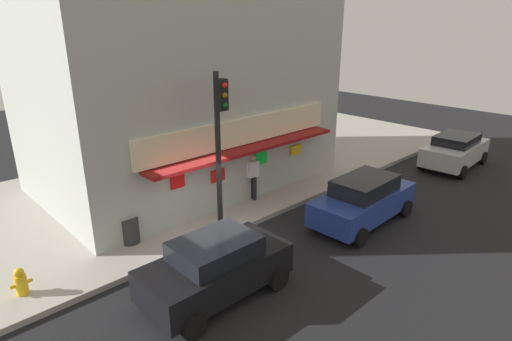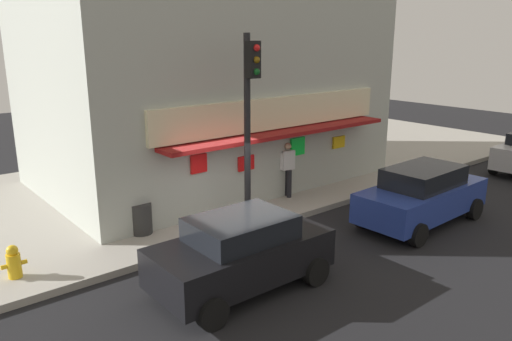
{
  "view_description": "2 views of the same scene",
  "coord_description": "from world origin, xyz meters",
  "px_view_note": "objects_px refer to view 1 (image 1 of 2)",
  "views": [
    {
      "loc": [
        -7.37,
        -9.76,
        6.89
      ],
      "look_at": [
        2.23,
        0.35,
        1.89
      ],
      "focal_mm": 29.66,
      "sensor_mm": 36.0,
      "label": 1
    },
    {
      "loc": [
        -7.64,
        -10.04,
        5.36
      ],
      "look_at": [
        1.06,
        0.56,
        1.62
      ],
      "focal_mm": 35.04,
      "sensor_mm": 36.0,
      "label": 2
    }
  ],
  "objects_px": {
    "potted_plant_by_doorway": "(208,194)",
    "parked_car_black": "(216,267)",
    "fire_hydrant": "(21,282)",
    "parked_car_silver": "(455,150)",
    "parked_car_blue": "(364,200)",
    "pedestrian": "(253,175)",
    "trash_can": "(130,230)",
    "traffic_light": "(220,133)"
  },
  "relations": [
    {
      "from": "traffic_light",
      "to": "fire_hydrant",
      "type": "height_order",
      "value": "traffic_light"
    },
    {
      "from": "fire_hydrant",
      "to": "potted_plant_by_doorway",
      "type": "bearing_deg",
      "value": 9.13
    },
    {
      "from": "traffic_light",
      "to": "parked_car_silver",
      "type": "relative_size",
      "value": 1.23
    },
    {
      "from": "trash_can",
      "to": "parked_car_black",
      "type": "relative_size",
      "value": 0.21
    },
    {
      "from": "trash_can",
      "to": "potted_plant_by_doorway",
      "type": "bearing_deg",
      "value": 8.91
    },
    {
      "from": "fire_hydrant",
      "to": "trash_can",
      "type": "height_order",
      "value": "trash_can"
    },
    {
      "from": "pedestrian",
      "to": "parked_car_black",
      "type": "relative_size",
      "value": 0.46
    },
    {
      "from": "traffic_light",
      "to": "parked_car_silver",
      "type": "distance_m",
      "value": 13.15
    },
    {
      "from": "fire_hydrant",
      "to": "pedestrian",
      "type": "height_order",
      "value": "pedestrian"
    },
    {
      "from": "trash_can",
      "to": "traffic_light",
      "type": "bearing_deg",
      "value": -25.1
    },
    {
      "from": "traffic_light",
      "to": "parked_car_black",
      "type": "bearing_deg",
      "value": -131.79
    },
    {
      "from": "fire_hydrant",
      "to": "parked_car_silver",
      "type": "bearing_deg",
      "value": -9.75
    },
    {
      "from": "trash_can",
      "to": "parked_car_silver",
      "type": "xyz_separation_m",
      "value": [
        15.35,
        -3.76,
        0.25
      ]
    },
    {
      "from": "trash_can",
      "to": "potted_plant_by_doorway",
      "type": "relative_size",
      "value": 0.99
    },
    {
      "from": "traffic_light",
      "to": "pedestrian",
      "type": "bearing_deg",
      "value": 24.52
    },
    {
      "from": "traffic_light",
      "to": "fire_hydrant",
      "type": "relative_size",
      "value": 6.86
    },
    {
      "from": "potted_plant_by_doorway",
      "to": "pedestrian",
      "type": "bearing_deg",
      "value": -22.72
    },
    {
      "from": "parked_car_silver",
      "to": "parked_car_black",
      "type": "distance_m",
      "value": 14.93
    },
    {
      "from": "parked_car_silver",
      "to": "parked_car_blue",
      "type": "bearing_deg",
      "value": -177.82
    },
    {
      "from": "traffic_light",
      "to": "parked_car_black",
      "type": "distance_m",
      "value": 4.37
    },
    {
      "from": "trash_can",
      "to": "parked_car_silver",
      "type": "height_order",
      "value": "parked_car_silver"
    },
    {
      "from": "traffic_light",
      "to": "fire_hydrant",
      "type": "distance_m",
      "value": 6.8
    },
    {
      "from": "pedestrian",
      "to": "parked_car_black",
      "type": "xyz_separation_m",
      "value": [
        -4.79,
        -3.71,
        -0.33
      ]
    },
    {
      "from": "fire_hydrant",
      "to": "potted_plant_by_doorway",
      "type": "height_order",
      "value": "potted_plant_by_doorway"
    },
    {
      "from": "fire_hydrant",
      "to": "parked_car_silver",
      "type": "relative_size",
      "value": 0.18
    },
    {
      "from": "traffic_light",
      "to": "potted_plant_by_doorway",
      "type": "bearing_deg",
      "value": 65.88
    },
    {
      "from": "parked_car_blue",
      "to": "parked_car_black",
      "type": "height_order",
      "value": "parked_car_blue"
    },
    {
      "from": "parked_car_black",
      "to": "traffic_light",
      "type": "bearing_deg",
      "value": 48.21
    },
    {
      "from": "parked_car_black",
      "to": "parked_car_silver",
      "type": "bearing_deg",
      "value": 0.34
    },
    {
      "from": "trash_can",
      "to": "parked_car_black",
      "type": "bearing_deg",
      "value": -83.79
    },
    {
      "from": "trash_can",
      "to": "parked_car_silver",
      "type": "relative_size",
      "value": 0.2
    },
    {
      "from": "parked_car_blue",
      "to": "parked_car_silver",
      "type": "xyz_separation_m",
      "value": [
        8.48,
        0.32,
        -0.02
      ]
    },
    {
      "from": "fire_hydrant",
      "to": "parked_car_silver",
      "type": "height_order",
      "value": "parked_car_silver"
    },
    {
      "from": "potted_plant_by_doorway",
      "to": "parked_car_blue",
      "type": "xyz_separation_m",
      "value": [
        3.33,
        -4.64,
        0.25
      ]
    },
    {
      "from": "potted_plant_by_doorway",
      "to": "parked_car_black",
      "type": "relative_size",
      "value": 0.21
    },
    {
      "from": "traffic_light",
      "to": "fire_hydrant",
      "type": "xyz_separation_m",
      "value": [
        -6.07,
        0.72,
        -2.98
      ]
    },
    {
      "from": "traffic_light",
      "to": "potted_plant_by_doorway",
      "type": "xyz_separation_m",
      "value": [
        0.82,
        1.83,
        -2.9
      ]
    },
    {
      "from": "trash_can",
      "to": "parked_car_blue",
      "type": "xyz_separation_m",
      "value": [
        6.87,
        -4.09,
        0.28
      ]
    },
    {
      "from": "pedestrian",
      "to": "traffic_light",
      "type": "bearing_deg",
      "value": -155.48
    },
    {
      "from": "potted_plant_by_doorway",
      "to": "parked_car_silver",
      "type": "relative_size",
      "value": 0.2
    },
    {
      "from": "pedestrian",
      "to": "parked_car_black",
      "type": "height_order",
      "value": "pedestrian"
    },
    {
      "from": "fire_hydrant",
      "to": "parked_car_black",
      "type": "relative_size",
      "value": 0.19
    }
  ]
}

